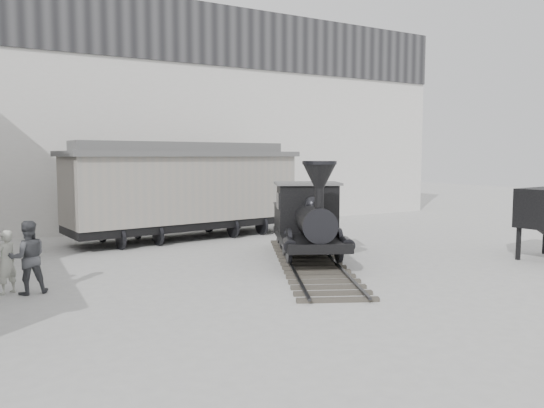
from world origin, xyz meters
TOP-DOWN VIEW (x-y plane):
  - ground at (0.00, 0.00)m, footprint 90.00×90.00m
  - north_wall at (0.00, 14.98)m, footprint 34.00×2.51m
  - locomotive at (1.68, 3.81)m, footprint 5.85×9.26m
  - boxcar at (-0.21, 10.44)m, footprint 10.28×4.17m
  - visitor_a at (-7.43, 4.01)m, footprint 0.72×0.67m
  - visitor_b at (-6.94, 3.72)m, footprint 0.93×0.74m

SIDE VIEW (x-z plane):
  - ground at x=0.00m, z-range 0.00..0.00m
  - visitor_a at x=-7.43m, z-range 0.00..1.64m
  - visitor_b at x=-6.94m, z-range 0.00..1.89m
  - locomotive at x=1.68m, z-range -0.43..2.86m
  - boxcar at x=-0.21m, z-range 0.10..4.20m
  - north_wall at x=0.00m, z-range 0.05..11.05m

